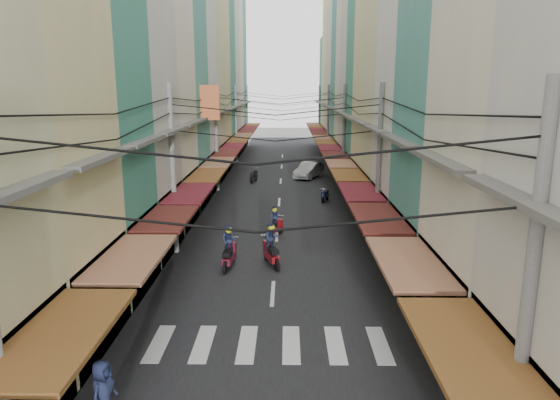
# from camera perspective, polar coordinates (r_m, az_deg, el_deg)

# --- Properties ---
(ground) EXTENTS (160.00, 160.00, 0.00)m
(ground) POSITION_cam_1_polar(r_m,az_deg,el_deg) (21.91, -0.68, -8.57)
(ground) COLOR slate
(ground) RESTS_ON ground
(road) EXTENTS (10.00, 80.00, 0.02)m
(road) POSITION_cam_1_polar(r_m,az_deg,el_deg) (41.18, 0.04, 1.65)
(road) COLOR black
(road) RESTS_ON ground
(sidewalk_left) EXTENTS (3.00, 80.00, 0.06)m
(sidewalk_left) POSITION_cam_1_polar(r_m,az_deg,el_deg) (41.77, -8.92, 1.68)
(sidewalk_left) COLOR slate
(sidewalk_left) RESTS_ON ground
(sidewalk_right) EXTENTS (3.00, 80.00, 0.06)m
(sidewalk_right) POSITION_cam_1_polar(r_m,az_deg,el_deg) (41.60, 9.03, 1.63)
(sidewalk_right) COLOR slate
(sidewalk_right) RESTS_ON ground
(crosswalk) EXTENTS (7.55, 2.40, 0.01)m
(crosswalk) POSITION_cam_1_polar(r_m,az_deg,el_deg) (16.46, -1.25, -16.13)
(crosswalk) COLOR silver
(crosswalk) RESTS_ON ground
(building_row_left) EXTENTS (7.80, 67.67, 23.70)m
(building_row_left) POSITION_cam_1_polar(r_m,az_deg,el_deg) (37.96, -12.52, 15.23)
(building_row_left) COLOR silver
(building_row_left) RESTS_ON ground
(building_row_right) EXTENTS (7.80, 68.98, 22.59)m
(building_row_right) POSITION_cam_1_polar(r_m,az_deg,el_deg) (37.60, 12.54, 14.69)
(building_row_right) COLOR #3D866F
(building_row_right) RESTS_ON ground
(utility_poles) EXTENTS (10.20, 66.13, 8.20)m
(utility_poles) POSITION_cam_1_polar(r_m,az_deg,el_deg) (35.44, -0.07, 10.55)
(utility_poles) COLOR gray
(utility_poles) RESTS_ON ground
(white_car) EXTENTS (5.23, 3.68, 1.72)m
(white_car) POSITION_cam_1_polar(r_m,az_deg,el_deg) (44.96, 3.30, 2.56)
(white_car) COLOR silver
(white_car) RESTS_ON ground
(bicycle) EXTENTS (1.92, 1.35, 1.24)m
(bicycle) POSITION_cam_1_polar(r_m,az_deg,el_deg) (25.68, 16.57, -5.86)
(bicycle) COLOR black
(bicycle) RESTS_ON ground
(moving_scooters) EXTENTS (5.91, 22.59, 2.01)m
(moving_scooters) POSITION_cam_1_polar(r_m,az_deg,el_deg) (27.02, -1.89, -3.14)
(moving_scooters) COLOR black
(moving_scooters) RESTS_ON ground
(parked_scooters) EXTENTS (13.25, 12.10, 1.02)m
(parked_scooters) POSITION_cam_1_polar(r_m,az_deg,el_deg) (19.04, 13.25, -10.79)
(parked_scooters) COLOR black
(parked_scooters) RESTS_ON ground
(pedestrians) EXTENTS (12.37, 22.91, 2.25)m
(pedestrians) POSITION_cam_1_polar(r_m,az_deg,el_deg) (25.06, -9.65, -3.50)
(pedestrians) COLOR #27202B
(pedestrians) RESTS_ON ground
(market_umbrella) EXTENTS (2.37, 2.37, 2.50)m
(market_umbrella) POSITION_cam_1_polar(r_m,az_deg,el_deg) (19.00, 18.27, -5.59)
(market_umbrella) COLOR #B2B2B7
(market_umbrella) RESTS_ON ground
(traffic_sign) EXTENTS (0.10, 0.65, 2.98)m
(traffic_sign) POSITION_cam_1_polar(r_m,az_deg,el_deg) (20.73, 12.59, -3.79)
(traffic_sign) COLOR gray
(traffic_sign) RESTS_ON ground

